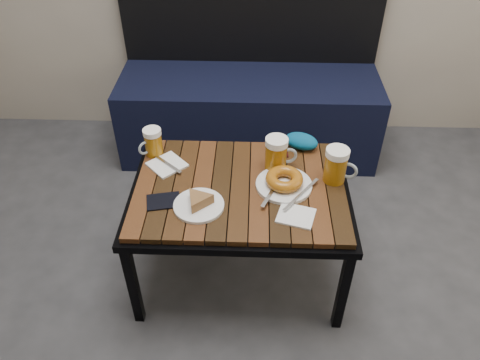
{
  "coord_description": "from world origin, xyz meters",
  "views": [
    {
      "loc": [
        0.08,
        -0.52,
        1.63
      ],
      "look_at": [
        0.03,
        0.84,
        0.5
      ],
      "focal_mm": 35.0,
      "sensor_mm": 36.0,
      "label": 1
    }
  ],
  "objects_px": {
    "beer_mug_right": "(336,165)",
    "knit_pouch": "(301,141)",
    "passport_navy": "(163,201)",
    "beer_mug_centre": "(277,154)",
    "passport_burgundy": "(277,149)",
    "cafe_table": "(240,194)",
    "beer_mug_left": "(153,142)",
    "bench": "(249,106)",
    "plate_bagel": "(284,182)",
    "plate_pie": "(199,203)"
  },
  "relations": [
    {
      "from": "beer_mug_right",
      "to": "knit_pouch",
      "type": "relative_size",
      "value": 1.01
    },
    {
      "from": "beer_mug_right",
      "to": "passport_navy",
      "type": "bearing_deg",
      "value": -148.45
    },
    {
      "from": "beer_mug_centre",
      "to": "passport_navy",
      "type": "xyz_separation_m",
      "value": [
        -0.42,
        -0.21,
        -0.07
      ]
    },
    {
      "from": "passport_burgundy",
      "to": "passport_navy",
      "type": "bearing_deg",
      "value": -146.25
    },
    {
      "from": "cafe_table",
      "to": "beer_mug_left",
      "type": "relative_size",
      "value": 7.06
    },
    {
      "from": "beer_mug_left",
      "to": "beer_mug_centre",
      "type": "bearing_deg",
      "value": 129.21
    },
    {
      "from": "bench",
      "to": "passport_burgundy",
      "type": "xyz_separation_m",
      "value": [
        0.13,
        -0.69,
        0.2
      ]
    },
    {
      "from": "cafe_table",
      "to": "bench",
      "type": "bearing_deg",
      "value": 88.91
    },
    {
      "from": "cafe_table",
      "to": "beer_mug_centre",
      "type": "distance_m",
      "value": 0.21
    },
    {
      "from": "bench",
      "to": "passport_burgundy",
      "type": "height_order",
      "value": "bench"
    },
    {
      "from": "beer_mug_right",
      "to": "passport_burgundy",
      "type": "xyz_separation_m",
      "value": [
        -0.22,
        0.19,
        -0.07
      ]
    },
    {
      "from": "beer_mug_centre",
      "to": "passport_burgundy",
      "type": "distance_m",
      "value": 0.15
    },
    {
      "from": "beer_mug_centre",
      "to": "beer_mug_right",
      "type": "xyz_separation_m",
      "value": [
        0.22,
        -0.06,
        0.0
      ]
    },
    {
      "from": "bench",
      "to": "beer_mug_left",
      "type": "bearing_deg",
      "value": -117.24
    },
    {
      "from": "beer_mug_left",
      "to": "beer_mug_centre",
      "type": "relative_size",
      "value": 0.84
    },
    {
      "from": "plate_bagel",
      "to": "passport_burgundy",
      "type": "xyz_separation_m",
      "value": [
        -0.02,
        0.24,
        -0.02
      ]
    },
    {
      "from": "cafe_table",
      "to": "passport_burgundy",
      "type": "height_order",
      "value": "passport_burgundy"
    },
    {
      "from": "beer_mug_right",
      "to": "plate_bagel",
      "type": "bearing_deg",
      "value": -148.09
    },
    {
      "from": "beer_mug_right",
      "to": "knit_pouch",
      "type": "bearing_deg",
      "value": 136.99
    },
    {
      "from": "beer_mug_centre",
      "to": "plate_bagel",
      "type": "distance_m",
      "value": 0.12
    },
    {
      "from": "cafe_table",
      "to": "plate_bagel",
      "type": "height_order",
      "value": "plate_bagel"
    },
    {
      "from": "bench",
      "to": "beer_mug_right",
      "type": "relative_size",
      "value": 9.81
    },
    {
      "from": "cafe_table",
      "to": "passport_navy",
      "type": "height_order",
      "value": "passport_navy"
    },
    {
      "from": "plate_pie",
      "to": "beer_mug_right",
      "type": "bearing_deg",
      "value": 18.61
    },
    {
      "from": "beer_mug_centre",
      "to": "passport_burgundy",
      "type": "bearing_deg",
      "value": 78.55
    },
    {
      "from": "beer_mug_left",
      "to": "passport_navy",
      "type": "relative_size",
      "value": 0.99
    },
    {
      "from": "beer_mug_right",
      "to": "passport_navy",
      "type": "distance_m",
      "value": 0.66
    },
    {
      "from": "bench",
      "to": "beer_mug_right",
      "type": "height_order",
      "value": "bench"
    },
    {
      "from": "plate_pie",
      "to": "passport_navy",
      "type": "bearing_deg",
      "value": 170.64
    },
    {
      "from": "passport_navy",
      "to": "plate_bagel",
      "type": "bearing_deg",
      "value": 91.18
    },
    {
      "from": "bench",
      "to": "beer_mug_centre",
      "type": "distance_m",
      "value": 0.87
    },
    {
      "from": "beer_mug_right",
      "to": "plate_pie",
      "type": "bearing_deg",
      "value": -142.94
    },
    {
      "from": "cafe_table",
      "to": "beer_mug_left",
      "type": "distance_m",
      "value": 0.42
    },
    {
      "from": "beer_mug_right",
      "to": "passport_burgundy",
      "type": "bearing_deg",
      "value": 157.05
    },
    {
      "from": "plate_bagel",
      "to": "beer_mug_centre",
      "type": "bearing_deg",
      "value": 103.96
    },
    {
      "from": "beer_mug_left",
      "to": "passport_burgundy",
      "type": "xyz_separation_m",
      "value": [
        0.51,
        0.05,
        -0.06
      ]
    },
    {
      "from": "beer_mug_centre",
      "to": "plate_bagel",
      "type": "bearing_deg",
      "value": -84.8
    },
    {
      "from": "cafe_table",
      "to": "beer_mug_left",
      "type": "xyz_separation_m",
      "value": [
        -0.36,
        0.19,
        0.1
      ]
    },
    {
      "from": "cafe_table",
      "to": "beer_mug_right",
      "type": "xyz_separation_m",
      "value": [
        0.36,
        0.05,
        0.12
      ]
    },
    {
      "from": "beer_mug_right",
      "to": "passport_navy",
      "type": "relative_size",
      "value": 1.18
    },
    {
      "from": "plate_bagel",
      "to": "beer_mug_left",
      "type": "bearing_deg",
      "value": 160.38
    },
    {
      "from": "beer_mug_right",
      "to": "knit_pouch",
      "type": "distance_m",
      "value": 0.24
    },
    {
      "from": "plate_pie",
      "to": "plate_bagel",
      "type": "xyz_separation_m",
      "value": [
        0.31,
        0.12,
        0.0
      ]
    },
    {
      "from": "plate_bagel",
      "to": "knit_pouch",
      "type": "bearing_deg",
      "value": 72.66
    },
    {
      "from": "cafe_table",
      "to": "beer_mug_right",
      "type": "distance_m",
      "value": 0.38
    },
    {
      "from": "bench",
      "to": "plate_bagel",
      "type": "bearing_deg",
      "value": -80.85
    },
    {
      "from": "knit_pouch",
      "to": "cafe_table",
      "type": "bearing_deg",
      "value": -133.6
    },
    {
      "from": "bench",
      "to": "plate_bagel",
      "type": "distance_m",
      "value": 0.96
    },
    {
      "from": "passport_burgundy",
      "to": "knit_pouch",
      "type": "height_order",
      "value": "knit_pouch"
    },
    {
      "from": "bench",
      "to": "beer_mug_centre",
      "type": "xyz_separation_m",
      "value": [
        0.12,
        -0.81,
        0.27
      ]
    }
  ]
}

